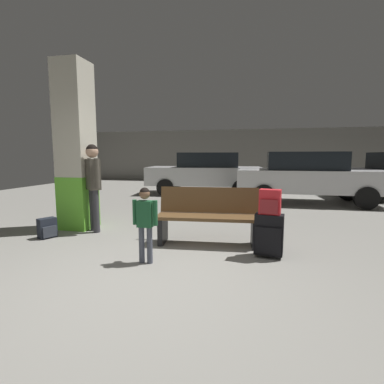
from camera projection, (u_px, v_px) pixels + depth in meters
name	position (u px, v px, depth m)	size (l,w,h in m)	color
ground_plane	(206.00, 214.00, 7.12)	(18.00, 18.00, 0.10)	gray
garage_back_wall	(234.00, 156.00, 15.52)	(18.00, 0.12, 2.80)	slate
structural_pillar	(76.00, 148.00, 5.43)	(0.57, 0.57, 3.12)	#66C633
bench	(208.00, 216.00, 4.56)	(1.64, 0.66, 0.89)	brown
suitcase	(269.00, 235.00, 3.94)	(0.40, 0.28, 0.60)	black
backpack_bright	(270.00, 202.00, 3.88)	(0.30, 0.23, 0.34)	red
child	(145.00, 217.00, 3.69)	(0.34, 0.20, 0.99)	#4C5160
adult	(93.00, 178.00, 5.22)	(0.43, 0.39, 1.60)	#38383D
backpack_dark_floor	(47.00, 228.00, 4.91)	(0.28, 0.32, 0.34)	#1E232D
parked_car_near	(308.00, 176.00, 8.50)	(4.11, 1.82, 1.51)	silver
parked_car_far	(205.00, 172.00, 10.58)	(4.25, 2.12, 1.51)	silver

